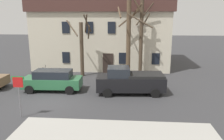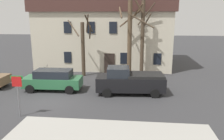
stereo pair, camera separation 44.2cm
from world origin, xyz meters
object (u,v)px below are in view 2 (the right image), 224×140
(building_main, at_px, (105,30))
(tree_bare_near, at_px, (83,46))
(car_green_wagon, at_px, (53,80))
(tree_bare_far, at_px, (143,37))
(tree_bare_mid, at_px, (130,35))
(pickup_truck_black, at_px, (130,81))
(street_sign_pole, at_px, (17,88))
(bicycle_leaning, at_px, (49,71))

(building_main, relative_size, tree_bare_near, 2.55)
(building_main, bearing_deg, car_green_wagon, -105.22)
(tree_bare_far, bearing_deg, building_main, 128.15)
(tree_bare_mid, xyz_separation_m, pickup_truck_black, (0.16, -4.79, -3.22))
(tree_bare_near, bearing_deg, building_main, 76.14)
(tree_bare_near, distance_m, tree_bare_far, 5.92)
(building_main, distance_m, tree_bare_mid, 6.87)
(street_sign_pole, bearing_deg, building_main, 78.68)
(tree_bare_mid, relative_size, pickup_truck_black, 1.65)
(pickup_truck_black, xyz_separation_m, bicycle_leaning, (-8.59, 5.16, -0.65))
(tree_bare_near, bearing_deg, car_green_wagon, -106.87)
(tree_bare_far, xyz_separation_m, pickup_truck_black, (-1.06, -5.31, -2.93))
(building_main, distance_m, pickup_truck_black, 11.86)
(tree_bare_far, xyz_separation_m, car_green_wagon, (-7.31, -5.16, -3.05))
(building_main, height_order, tree_bare_mid, tree_bare_mid)
(tree_bare_near, distance_m, bicycle_leaning, 4.66)
(tree_bare_far, distance_m, car_green_wagon, 9.46)
(tree_bare_near, bearing_deg, pickup_truck_black, -46.17)
(tree_bare_near, relative_size, car_green_wagon, 1.30)
(tree_bare_near, bearing_deg, street_sign_pole, -99.78)
(building_main, relative_size, pickup_truck_black, 2.91)
(tree_bare_near, distance_m, street_sign_pole, 10.14)
(bicycle_leaning, bearing_deg, tree_bare_far, 0.91)
(car_green_wagon, bearing_deg, building_main, 74.78)
(tree_bare_far, distance_m, bicycle_leaning, 10.29)
(tree_bare_far, distance_m, pickup_truck_black, 6.16)
(tree_bare_mid, relative_size, tree_bare_far, 1.19)
(tree_bare_mid, bearing_deg, bicycle_leaning, 177.52)
(tree_bare_mid, xyz_separation_m, car_green_wagon, (-6.09, -4.65, -3.34))
(tree_bare_mid, distance_m, tree_bare_far, 1.36)
(tree_bare_near, xyz_separation_m, street_sign_pole, (-1.71, -9.92, -1.26))
(tree_bare_near, bearing_deg, tree_bare_mid, -2.33)
(building_main, distance_m, street_sign_pole, 16.34)
(tree_bare_near, relative_size, bicycle_leaning, 3.75)
(bicycle_leaning, bearing_deg, tree_bare_near, -2.66)
(tree_bare_mid, relative_size, bicycle_leaning, 5.44)
(building_main, xyz_separation_m, tree_bare_near, (-1.46, -5.91, -1.26))
(car_green_wagon, height_order, street_sign_pole, street_sign_pole)
(building_main, relative_size, street_sign_pole, 6.16)
(building_main, xyz_separation_m, tree_bare_far, (4.39, -5.58, -0.37))
(building_main, bearing_deg, tree_bare_mid, -62.60)
(tree_bare_far, height_order, bicycle_leaning, tree_bare_far)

